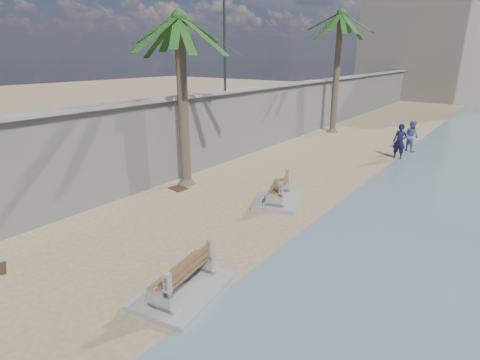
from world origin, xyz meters
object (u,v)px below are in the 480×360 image
Objects in this scene: bench_far at (278,191)px; person_b at (412,134)px; palm_back at (341,16)px; person_a at (400,139)px; palm_mid at (179,20)px; bench_near at (183,277)px.

bench_far is 11.54m from person_b.
palm_back reaches higher than bench_far.
person_a is at bearing -39.87° from palm_back.
bench_far is 1.39× the size of person_b.
bench_far is at bearing -99.49° from person_a.
palm_back is 4.52× the size of person_b.
person_a is at bearing 57.51° from palm_mid.
palm_mid is (-4.20, -0.61, 6.14)m from bench_far.
palm_mid is at bearing 133.59° from bench_near.
palm_mid is at bearing -171.80° from bench_far.
person_a is (2.01, 9.15, 0.66)m from bench_far.
bench_near is at bearing -76.07° from palm_back.
bench_near is 1.18× the size of person_a.
palm_mid is (-5.44, 5.71, 6.14)m from bench_near.
palm_mid reaches higher than person_a.
bench_far is 9.40m from person_a.
bench_near is 0.94× the size of bench_far.
bench_far is 7.47m from palm_mid.
person_a is at bearing 77.61° from bench_far.
palm_mid reaches higher than bench_far.
person_b is (0.09, 2.18, -0.10)m from person_a.
person_b is (0.87, 17.65, 0.55)m from bench_near.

